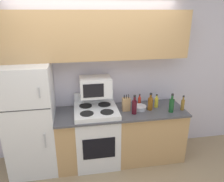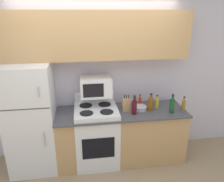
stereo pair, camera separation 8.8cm
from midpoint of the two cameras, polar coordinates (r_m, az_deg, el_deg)
The scene contains 15 objects.
ground_plane at distance 3.62m, azimuth -1.87°, elevation -20.43°, with size 12.00×12.00×0.00m, color tan.
wall_back at distance 3.58m, azimuth -3.34°, elevation 2.65°, with size 8.00×0.05×2.55m.
lower_cabinets at distance 3.65m, azimuth 3.01°, elevation -11.40°, with size 2.03×0.67×0.88m.
refrigerator at distance 3.48m, azimuth -19.63°, elevation -6.84°, with size 0.70×0.67×1.68m.
upper_cabinets at distance 3.24m, azimuth -3.30°, elevation 14.35°, with size 2.73×0.34×0.69m.
stove at distance 3.57m, azimuth -3.30°, elevation -11.33°, with size 0.66×0.66×1.11m.
microwave at distance 3.36m, azimuth -3.53°, elevation 1.16°, with size 0.47×0.35×0.29m.
knife_block at distance 3.41m, azimuth 4.49°, elevation -3.52°, with size 0.12×0.08×0.27m.
bowl at distance 3.49m, azimuth 8.04°, elevation -4.37°, with size 0.21×0.21×0.06m.
bottle_wine_green at distance 3.46m, azimuth 16.10°, elevation -3.68°, with size 0.08×0.08×0.30m.
bottle_vinegar at distance 3.59m, azimuth 18.83°, elevation -3.53°, with size 0.06×0.06×0.24m.
bottle_whiskey at distance 3.47m, azimuth 10.78°, elevation -3.28°, with size 0.08×0.08×0.28m.
bottle_cooking_spray at distance 3.59m, azimuth 12.35°, elevation -2.99°, with size 0.06×0.06×0.22m.
bottle_hot_sauce at distance 3.61m, azimuth 8.01°, elevation -2.72°, with size 0.05×0.05×0.20m.
bottle_wine_red at distance 3.31m, azimuth 6.60°, elevation -4.13°, with size 0.08×0.08×0.30m.
Camera 2 is at (-0.24, -2.73, 2.36)m, focal length 35.00 mm.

